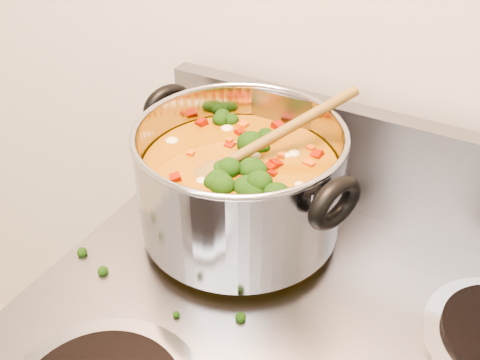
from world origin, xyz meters
name	(u,v)px	position (x,y,z in m)	size (l,w,h in m)	color
stockpot	(240,182)	(-0.17, 1.32, 1.01)	(0.33, 0.27, 0.16)	#A6A6AE
wooden_spoon	(248,151)	(-0.16, 1.33, 1.05)	(0.16, 0.22, 0.09)	brown
cooktop_crumbs	(233,257)	(-0.15, 1.27, 0.92)	(0.31, 0.35, 0.01)	black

